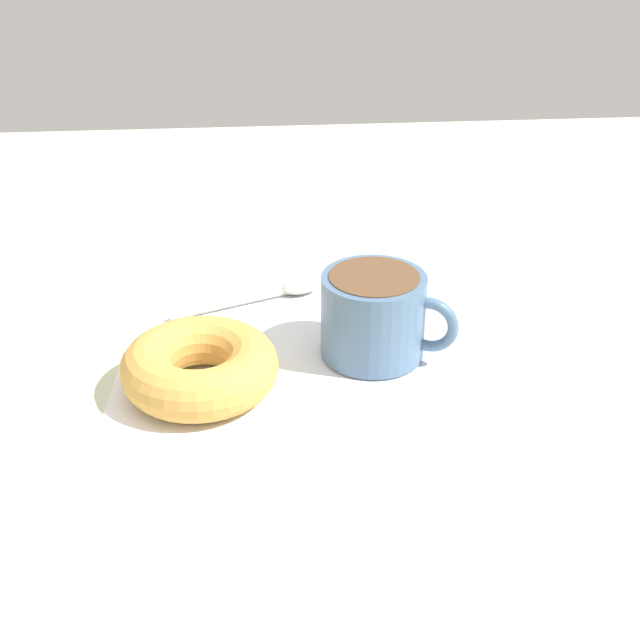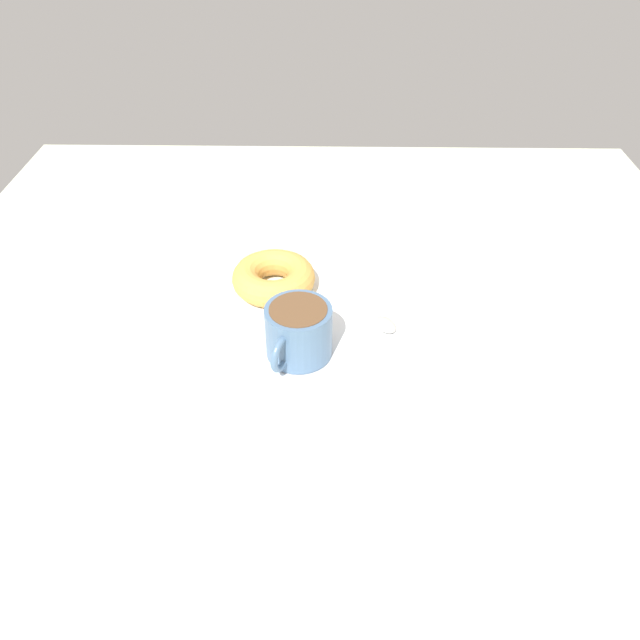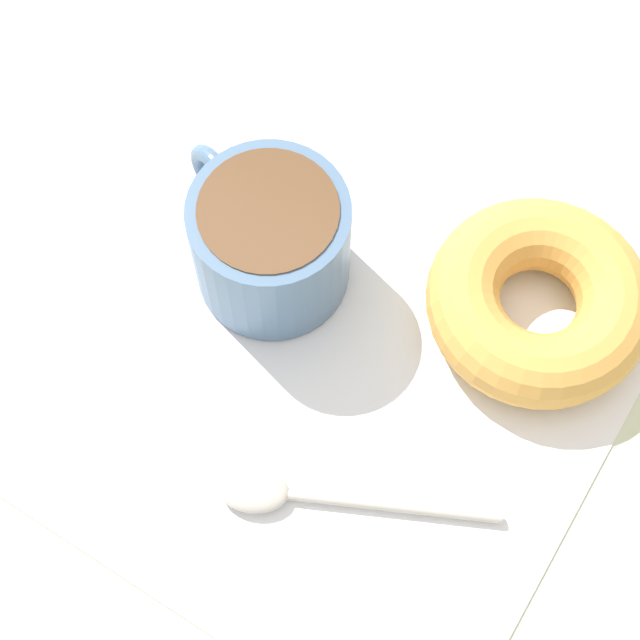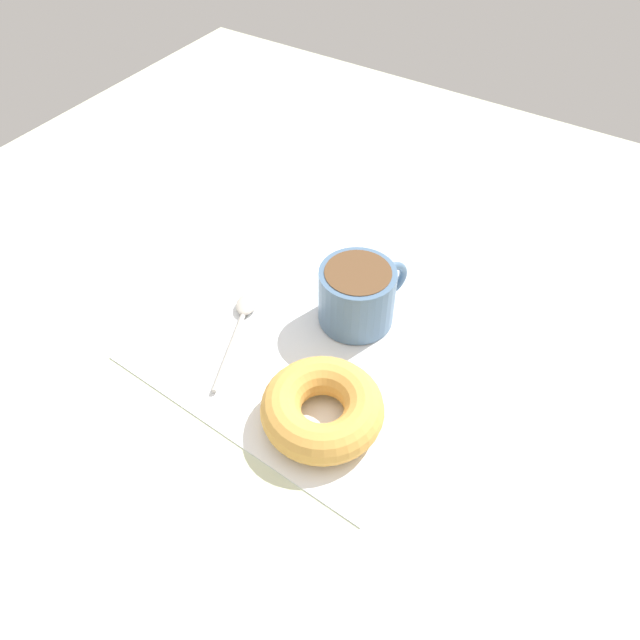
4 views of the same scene
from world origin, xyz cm
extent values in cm
cube|color=beige|center=(0.00, 0.00, -1.00)|extent=(120.00, 120.00, 2.00)
cube|color=white|center=(-1.53, -0.54, 0.15)|extent=(34.02, 34.02, 0.30)
cylinder|color=slate|center=(-3.67, -4.58, 3.71)|extent=(8.31, 8.31, 6.81)
cylinder|color=brown|center=(-3.67, -4.58, 6.91)|extent=(7.11, 7.11, 0.60)
torus|color=slate|center=(-5.51, -8.72, 3.71)|extent=(2.74, 4.67, 4.71)
torus|color=gold|center=(-7.87, 9.03, 2.25)|extent=(11.84, 11.84, 3.90)
ellipsoid|color=#B7B2A8|center=(7.62, 0.54, 0.75)|extent=(3.56, 4.23, 0.90)
cylinder|color=#B7B2A8|center=(5.13, 6.85, 0.58)|extent=(4.68, 10.72, 0.56)
camera|label=1|loc=(-64.83, 4.72, 37.69)|focal=50.00mm
camera|label=2|loc=(-0.42, -63.61, 52.93)|focal=35.00mm
camera|label=3|loc=(18.00, 9.84, 53.05)|focal=60.00mm
camera|label=4|loc=(-26.09, 38.08, 51.01)|focal=35.00mm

